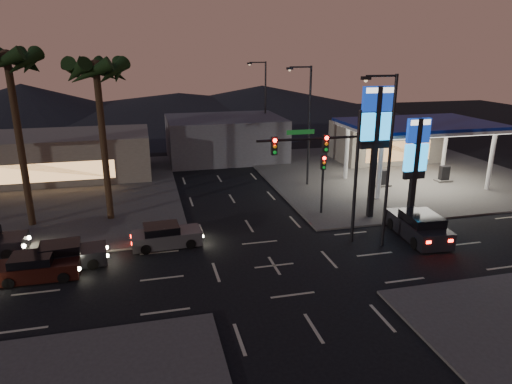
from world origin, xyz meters
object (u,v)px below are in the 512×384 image
object	(u,v)px
car_lane_a_front	(66,256)
suv_station	(419,226)
car_lane_a_mid	(37,267)
gas_station	(419,127)
traffic_signal_mast	(329,160)
pylon_sign_tall	(376,127)
pylon_sign_short	(416,154)
car_lane_b_front	(166,236)

from	to	relation	value
car_lane_a_front	suv_station	world-z (taller)	suv_station
car_lane_a_front	car_lane_a_mid	size ratio (longest dim) A/B	1.04
car_lane_a_mid	suv_station	world-z (taller)	suv_station
gas_station	car_lane_a_mid	world-z (taller)	gas_station
traffic_signal_mast	car_lane_a_mid	size ratio (longest dim) A/B	1.93
pylon_sign_tall	pylon_sign_short	bearing A→B (deg)	-21.80
car_lane_a_mid	traffic_signal_mast	bearing A→B (deg)	1.67
traffic_signal_mast	gas_station	bearing A→B (deg)	39.28
car_lane_a_front	car_lane_b_front	distance (m)	5.57
pylon_sign_tall	car_lane_a_mid	bearing A→B (deg)	-169.10
traffic_signal_mast	suv_station	distance (m)	7.49
car_lane_a_front	car_lane_b_front	size ratio (longest dim) A/B	1.01
pylon_sign_short	traffic_signal_mast	distance (m)	7.69
car_lane_a_front	pylon_sign_short	bearing A→B (deg)	4.92
gas_station	car_lane_a_mid	size ratio (longest dim) A/B	2.95
pylon_sign_tall	suv_station	xyz separation A→B (m)	(1.26, -3.96, -5.62)
car_lane_a_front	car_lane_b_front	world-z (taller)	car_lane_a_front
pylon_sign_tall	car_lane_a_front	xyz separation A→B (m)	(-19.44, -2.89, -5.76)
car_lane_a_mid	car_lane_b_front	world-z (taller)	car_lane_b_front
pylon_sign_tall	traffic_signal_mast	xyz separation A→B (m)	(-4.74, -3.51, -1.17)
pylon_sign_tall	car_lane_a_mid	size ratio (longest dim) A/B	2.18
gas_station	suv_station	size ratio (longest dim) A/B	2.37
traffic_signal_mast	suv_station	world-z (taller)	traffic_signal_mast
car_lane_a_front	suv_station	size ratio (longest dim) A/B	0.84
pylon_sign_tall	car_lane_b_front	world-z (taller)	pylon_sign_tall
pylon_sign_short	car_lane_a_front	world-z (taller)	pylon_sign_short
pylon_sign_short	suv_station	size ratio (longest dim) A/B	1.36
gas_station	car_lane_a_front	xyz separation A→B (m)	(-26.94, -9.39, -4.44)
car_lane_b_front	pylon_sign_tall	bearing A→B (deg)	5.82
car_lane_b_front	car_lane_a_mid	bearing A→B (deg)	-158.87
pylon_sign_tall	car_lane_b_front	bearing A→B (deg)	-174.18
traffic_signal_mast	car_lane_b_front	world-z (taller)	traffic_signal_mast
suv_station	pylon_sign_short	bearing A→B (deg)	67.21
car_lane_b_front	suv_station	distance (m)	15.53
pylon_sign_tall	car_lane_a_front	bearing A→B (deg)	-171.55
car_lane_a_mid	suv_station	size ratio (longest dim) A/B	0.80
pylon_sign_tall	pylon_sign_short	xyz separation A→B (m)	(2.50, -1.00, -1.74)
pylon_sign_tall	pylon_sign_short	world-z (taller)	pylon_sign_tall
gas_station	car_lane_a_front	size ratio (longest dim) A/B	2.83
car_lane_b_front	pylon_sign_short	bearing A→B (deg)	1.50
car_lane_a_front	suv_station	bearing A→B (deg)	-2.97
gas_station	traffic_signal_mast	xyz separation A→B (m)	(-12.24, -10.01, 0.15)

